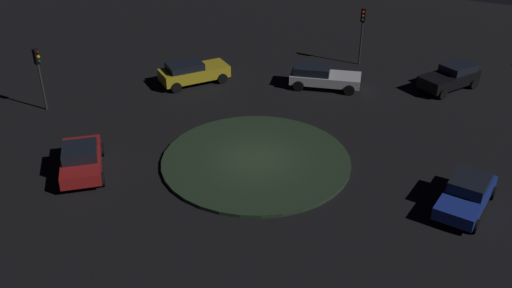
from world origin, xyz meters
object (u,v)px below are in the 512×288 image
object	(u,v)px
car_red	(81,159)
car_yellow	(192,72)
traffic_light_northwest	(362,25)
car_blue	(467,194)
traffic_light_southwest	(39,67)
car_black	(451,77)
car_white	(322,76)

from	to	relation	value
car_red	car_yellow	size ratio (longest dim) A/B	0.95
car_yellow	traffic_light_northwest	bearing A→B (deg)	-10.86
car_blue	traffic_light_southwest	world-z (taller)	traffic_light_southwest
car_black	car_blue	xyz separation A→B (m)	(8.55, -10.23, -0.08)
car_yellow	traffic_light_northwest	xyz separation A→B (m)	(4.11, 11.18, 2.04)
car_yellow	traffic_light_northwest	size ratio (longest dim) A/B	1.17
car_black	traffic_light_northwest	distance (m)	6.94
car_red	car_blue	world-z (taller)	car_red
traffic_light_northwest	car_white	bearing A→B (deg)	-8.63
car_yellow	traffic_light_northwest	distance (m)	12.09
car_yellow	car_white	world-z (taller)	car_yellow
traffic_light_northwest	car_black	bearing A→B (deg)	80.01
car_white	traffic_light_northwest	xyz separation A→B (m)	(-1.38, 4.81, 2.09)
car_red	car_white	xyz separation A→B (m)	(-0.66, 16.35, 0.01)
car_red	car_yellow	world-z (taller)	car_yellow
car_white	traffic_light_southwest	xyz separation A→B (m)	(-7.33, -15.42, 1.97)
car_red	car_white	bearing A→B (deg)	-65.03
car_white	car_black	xyz separation A→B (m)	(5.04, 6.48, 0.05)
car_red	traffic_light_northwest	distance (m)	21.36
traffic_light_southwest	car_white	bearing A→B (deg)	36.60
car_black	traffic_light_northwest	bearing A→B (deg)	-71.82
car_yellow	car_white	distance (m)	8.41
car_white	traffic_light_northwest	distance (m)	5.42
car_white	car_blue	world-z (taller)	car_white
car_white	car_black	world-z (taller)	car_black
car_red	traffic_light_northwest	size ratio (longest dim) A/B	1.11
car_blue	traffic_light_northwest	size ratio (longest dim) A/B	1.11
car_yellow	traffic_light_southwest	world-z (taller)	traffic_light_southwest
car_white	traffic_light_southwest	world-z (taller)	traffic_light_southwest
car_yellow	traffic_light_southwest	bearing A→B (deg)	177.89
car_blue	traffic_light_northwest	distance (m)	17.37
car_yellow	car_black	distance (m)	16.62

